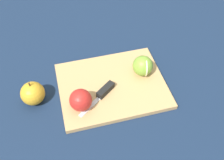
# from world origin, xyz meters

# --- Properties ---
(ground_plane) EXTENTS (4.00, 4.00, 0.00)m
(ground_plane) POSITION_xyz_m (0.00, 0.00, 0.00)
(ground_plane) COLOR #14233D
(cutting_board) EXTENTS (0.40, 0.34, 0.02)m
(cutting_board) POSITION_xyz_m (0.00, 0.00, 0.01)
(cutting_board) COLOR tan
(cutting_board) RESTS_ON ground_plane
(apple_half_left) EXTENTS (0.07, 0.07, 0.07)m
(apple_half_left) POSITION_xyz_m (-0.12, 0.00, 0.05)
(apple_half_left) COLOR olive
(apple_half_left) RESTS_ON cutting_board
(apple_half_right) EXTENTS (0.07, 0.07, 0.07)m
(apple_half_right) POSITION_xyz_m (0.13, 0.04, 0.05)
(apple_half_right) COLOR red
(apple_half_right) RESTS_ON cutting_board
(knife) EXTENTS (0.15, 0.08, 0.02)m
(knife) POSITION_xyz_m (0.04, 0.02, 0.03)
(knife) COLOR silver
(knife) RESTS_ON cutting_board
(apple_whole) EXTENTS (0.08, 0.08, 0.09)m
(apple_whole) POSITION_xyz_m (0.25, -0.06, 0.04)
(apple_whole) COLOR gold
(apple_whole) RESTS_ON ground_plane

